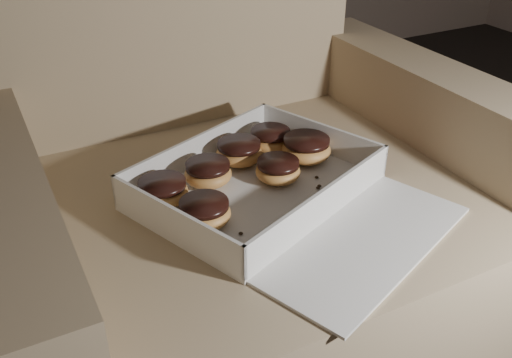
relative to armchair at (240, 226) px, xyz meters
name	(u,v)px	position (x,y,z in m)	size (l,w,h in m)	color
armchair	(240,226)	(0.00, 0.00, 0.00)	(0.92, 0.78, 0.96)	tan
bakery_box	(275,194)	(0.01, -0.12, 0.14)	(0.51, 0.55, 0.06)	silver
donut_a	(270,139)	(0.08, 0.03, 0.16)	(0.08, 0.08, 0.04)	#C68445
donut_b	(163,191)	(-0.16, -0.06, 0.16)	(0.08, 0.08, 0.04)	#C68445
donut_c	(204,212)	(-0.13, -0.14, 0.16)	(0.08, 0.08, 0.04)	#C68445
donut_d	(278,170)	(0.04, -0.08, 0.16)	(0.08, 0.08, 0.04)	#C68445
donut_e	(306,148)	(0.12, -0.04, 0.16)	(0.09, 0.09, 0.05)	#C68445
donut_f	(239,152)	(0.00, 0.01, 0.16)	(0.08, 0.08, 0.04)	#C68445
donut_g	(208,173)	(-0.08, -0.03, 0.16)	(0.08, 0.08, 0.04)	#C68445
crumb_a	(241,233)	(-0.09, -0.19, 0.14)	(0.01, 0.01, 0.00)	black
crumb_b	(319,186)	(0.09, -0.13, 0.14)	(0.01, 0.01, 0.00)	black
crumb_c	(317,177)	(0.10, -0.10, 0.14)	(0.01, 0.01, 0.00)	black
crumb_d	(353,185)	(0.14, -0.15, 0.14)	(0.01, 0.01, 0.00)	black
crumb_e	(318,188)	(0.08, -0.14, 0.14)	(0.01, 0.01, 0.00)	black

